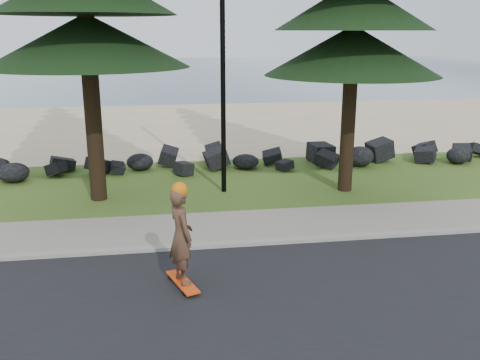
# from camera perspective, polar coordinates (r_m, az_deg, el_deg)

# --- Properties ---
(ground) EXTENTS (160.00, 160.00, 0.00)m
(ground) POSITION_cam_1_polar(r_m,az_deg,el_deg) (12.48, 0.09, -5.44)
(ground) COLOR #3A591B
(ground) RESTS_ON ground
(road) EXTENTS (160.00, 7.00, 0.02)m
(road) POSITION_cam_1_polar(r_m,az_deg,el_deg) (8.51, 4.94, -16.24)
(road) COLOR black
(road) RESTS_ON ground
(kerb) EXTENTS (160.00, 0.20, 0.10)m
(kerb) POSITION_cam_1_polar(r_m,az_deg,el_deg) (11.63, 0.78, -6.79)
(kerb) COLOR gray
(kerb) RESTS_ON ground
(sidewalk) EXTENTS (160.00, 2.00, 0.08)m
(sidewalk) POSITION_cam_1_polar(r_m,az_deg,el_deg) (12.65, -0.05, -4.94)
(sidewalk) COLOR gray
(sidewalk) RESTS_ON ground
(beach_sand) EXTENTS (160.00, 15.00, 0.01)m
(beach_sand) POSITION_cam_1_polar(r_m,az_deg,el_deg) (26.44, -4.76, 5.88)
(beach_sand) COLOR tan
(beach_sand) RESTS_ON ground
(ocean) EXTENTS (160.00, 58.00, 0.01)m
(ocean) POSITION_cam_1_polar(r_m,az_deg,el_deg) (62.68, -7.23, 11.50)
(ocean) COLOR #354F66
(ocean) RESTS_ON ground
(seawall_boulders) EXTENTS (60.00, 2.40, 1.10)m
(seawall_boulders) POSITION_cam_1_polar(r_m,az_deg,el_deg) (17.77, -2.68, 1.03)
(seawall_boulders) COLOR black
(seawall_boulders) RESTS_ON ground
(lamp_post) EXTENTS (0.25, 0.14, 8.14)m
(lamp_post) POSITION_cam_1_polar(r_m,az_deg,el_deg) (14.81, -1.86, 14.29)
(lamp_post) COLOR black
(lamp_post) RESTS_ON ground
(skateboarder) EXTENTS (0.61, 1.08, 1.96)m
(skateboarder) POSITION_cam_1_polar(r_m,az_deg,el_deg) (9.55, -6.31, -5.98)
(skateboarder) COLOR #F2420E
(skateboarder) RESTS_ON ground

